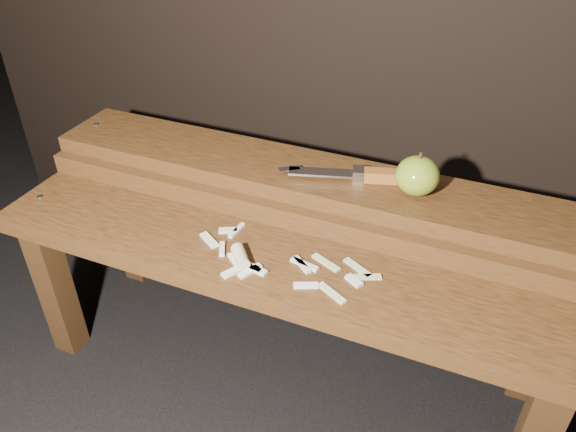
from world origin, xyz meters
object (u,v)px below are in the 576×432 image
at_px(apple, 417,176).
at_px(knife, 374,175).
at_px(bench_rear_tier, 306,204).
at_px(bench_front_tier, 264,288).

bearing_deg(apple, knife, 171.65).
bearing_deg(bench_rear_tier, bench_front_tier, -90.00).
bearing_deg(bench_front_tier, apple, 44.97).
distance_m(bench_rear_tier, apple, 0.26).
relative_size(apple, knife, 0.31).
bearing_deg(knife, apple, -8.35).
distance_m(bench_front_tier, apple, 0.38).
relative_size(bench_front_tier, bench_rear_tier, 1.00).
relative_size(bench_front_tier, knife, 4.06).
distance_m(apple, knife, 0.09).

